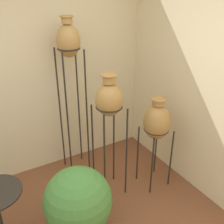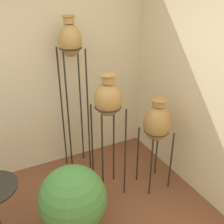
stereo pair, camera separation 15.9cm
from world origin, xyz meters
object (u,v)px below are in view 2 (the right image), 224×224
Objects in this scene: vase_stand_short at (157,123)px; potted_plant at (73,202)px; vase_stand_medium at (108,101)px; vase_stand_tall at (70,46)px.

vase_stand_short reaches higher than potted_plant.
vase_stand_medium is 1.08m from potted_plant.
vase_stand_medium is at bearing 36.72° from potted_plant.
potted_plant is at bearing -111.68° from vase_stand_tall.
potted_plant is (-0.60, -0.45, -0.77)m from vase_stand_medium.
vase_stand_medium is 0.67m from vase_stand_short.
vase_stand_short is 1.28m from potted_plant.
vase_stand_tall is 1.71× the size of vase_stand_short.
vase_stand_medium reaches higher than potted_plant.
vase_stand_short is at bearing -15.24° from vase_stand_medium.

